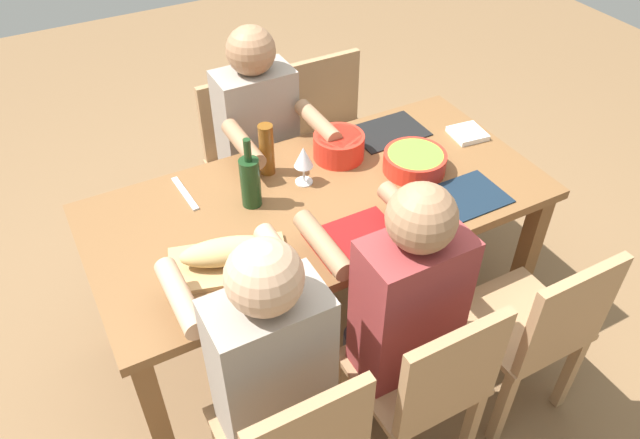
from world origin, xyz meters
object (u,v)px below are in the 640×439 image
(dining_table, at_px, (320,215))
(cutting_board, at_px, (229,263))
(chair_near_center, at_px, (427,382))
(diner_far_center, at_px, (261,136))
(serving_bowl_pasta, at_px, (339,145))
(beer_bottle, at_px, (267,150))
(wine_bottle, at_px, (250,181))
(diner_near_left, at_px, (266,360))
(napkin_stack, at_px, (468,134))
(bread_loaf, at_px, (227,251))
(chair_near_right, at_px, (537,327))
(wine_glass, at_px, (304,158))
(chair_far_right, at_px, (334,130))
(diner_near_center, at_px, (401,302))
(serving_bowl_salad, at_px, (415,161))
(chair_far_center, at_px, (249,155))

(dining_table, xyz_separation_m, cutting_board, (-0.45, -0.18, 0.10))
(chair_near_center, distance_m, diner_far_center, 1.33)
(serving_bowl_pasta, xyz_separation_m, beer_bottle, (-0.31, 0.04, 0.05))
(serving_bowl_pasta, height_order, wine_bottle, wine_bottle)
(dining_table, relative_size, wine_bottle, 6.11)
(chair_near_center, xyz_separation_m, diner_far_center, (-0.00, 1.31, 0.21))
(diner_near_left, bearing_deg, cutting_board, 83.96)
(diner_far_center, distance_m, napkin_stack, 0.92)
(serving_bowl_pasta, distance_m, bread_loaf, 0.75)
(chair_near_right, bearing_deg, napkin_stack, 70.59)
(wine_bottle, bearing_deg, diner_far_center, 62.64)
(bread_loaf, relative_size, wine_glass, 1.93)
(dining_table, bearing_deg, serving_bowl_pasta, 45.91)
(chair_near_center, bearing_deg, cutting_board, 128.04)
(cutting_board, height_order, bread_loaf, bread_loaf)
(dining_table, xyz_separation_m, chair_far_right, (0.49, 0.75, -0.17))
(diner_near_center, height_order, wine_bottle, diner_near_center)
(chair_far_right, height_order, diner_near_left, diner_near_left)
(wine_glass, bearing_deg, serving_bowl_salad, -17.87)
(chair_near_right, height_order, beer_bottle, beer_bottle)
(chair_far_center, xyz_separation_m, beer_bottle, (-0.11, -0.50, 0.37))
(wine_bottle, bearing_deg, chair_far_right, 41.87)
(chair_near_right, distance_m, beer_bottle, 1.21)
(cutting_board, bearing_deg, beer_bottle, 51.31)
(diner_far_center, bearing_deg, beer_bottle, -108.64)
(serving_bowl_pasta, height_order, cutting_board, serving_bowl_pasta)
(chair_near_center, xyz_separation_m, chair_far_center, (0.00, 1.49, 0.00))
(wine_bottle, bearing_deg, chair_near_right, -48.93)
(beer_bottle, bearing_deg, dining_table, -66.65)
(chair_far_right, distance_m, wine_bottle, 1.05)
(chair_far_center, relative_size, bread_loaf, 2.66)
(chair_near_right, relative_size, diner_far_center, 0.71)
(chair_near_center, distance_m, beer_bottle, 1.06)
(chair_far_right, relative_size, bread_loaf, 2.66)
(diner_near_left, bearing_deg, diner_near_center, 0.00)
(cutting_board, bearing_deg, wine_glass, 33.92)
(cutting_board, relative_size, wine_glass, 2.41)
(diner_near_left, height_order, serving_bowl_pasta, diner_near_left)
(chair_near_center, distance_m, napkin_stack, 1.16)
(diner_near_center, distance_m, serving_bowl_salad, 0.69)
(dining_table, height_order, beer_bottle, beer_bottle)
(diner_near_center, relative_size, chair_far_center, 1.41)
(wine_glass, bearing_deg, dining_table, -85.40)
(serving_bowl_pasta, distance_m, wine_bottle, 0.46)
(diner_near_center, distance_m, bread_loaf, 0.60)
(chair_near_center, height_order, diner_near_center, diner_near_center)
(bread_loaf, bearing_deg, cutting_board, 180.00)
(chair_near_right, bearing_deg, cutting_board, 148.58)
(dining_table, xyz_separation_m, bread_loaf, (-0.45, -0.18, 0.15))
(chair_far_right, distance_m, napkin_stack, 0.78)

